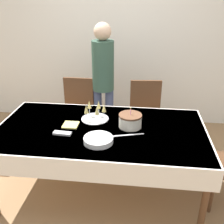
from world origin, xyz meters
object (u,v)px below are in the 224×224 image
(person_standing, at_px, (103,75))
(birthday_cake, at_px, (130,121))
(plate_stack_main, at_px, (98,140))
(champagne_tray, at_px, (95,112))
(dining_chair_far_left, at_px, (78,111))
(dining_chair_far_right, at_px, (145,115))

(person_standing, bearing_deg, birthday_cake, -66.52)
(plate_stack_main, bearing_deg, person_standing, 96.45)
(plate_stack_main, distance_m, person_standing, 1.29)
(champagne_tray, bearing_deg, dining_chair_far_left, 118.20)
(dining_chair_far_right, height_order, plate_stack_main, dining_chair_far_right)
(champagne_tray, relative_size, person_standing, 0.17)
(dining_chair_far_left, relative_size, dining_chair_far_right, 1.00)
(dining_chair_far_right, xyz_separation_m, person_standing, (-0.57, 0.13, 0.48))
(dining_chair_far_right, xyz_separation_m, birthday_cake, (-0.16, -0.81, 0.31))
(dining_chair_far_left, bearing_deg, dining_chair_far_right, -0.02)
(champagne_tray, xyz_separation_m, person_standing, (-0.03, 0.81, 0.15))
(dining_chair_far_left, relative_size, person_standing, 0.58)
(dining_chair_far_left, distance_m, person_standing, 0.59)
(plate_stack_main, bearing_deg, birthday_cake, 51.42)
(dining_chair_far_left, bearing_deg, person_standing, 20.60)
(dining_chair_far_right, bearing_deg, champagne_tray, -128.04)
(champagne_tray, distance_m, person_standing, 0.82)
(dining_chair_far_right, distance_m, champagne_tray, 0.93)
(dining_chair_far_left, height_order, champagne_tray, dining_chair_far_left)
(birthday_cake, xyz_separation_m, champagne_tray, (-0.37, 0.12, 0.02))
(dining_chair_far_right, distance_m, birthday_cake, 0.88)
(plate_stack_main, bearing_deg, dining_chair_far_left, 112.71)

